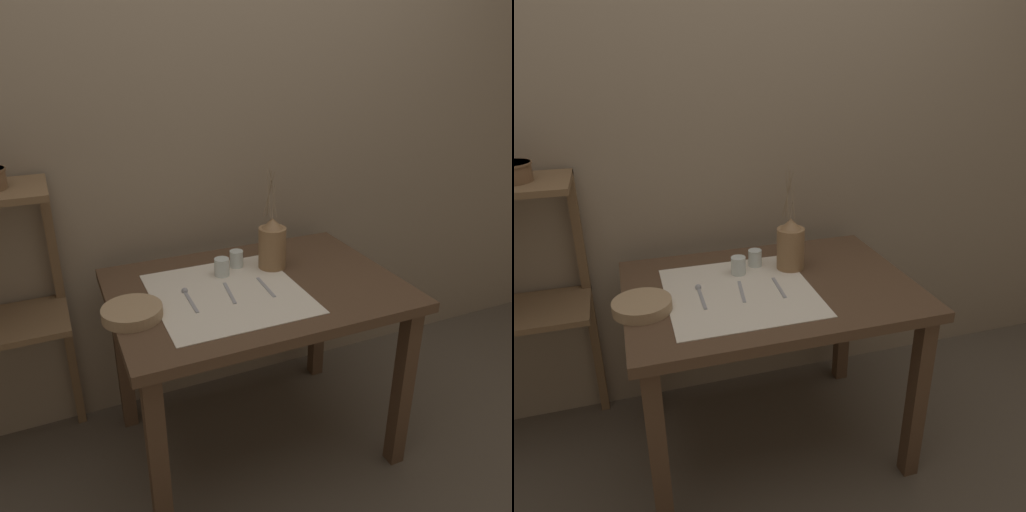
{
  "view_description": "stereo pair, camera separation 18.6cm",
  "coord_description": "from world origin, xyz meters",
  "views": [
    {
      "loc": [
        -0.68,
        -1.57,
        1.62
      ],
      "look_at": [
        0.0,
        0.0,
        0.88
      ],
      "focal_mm": 35.0,
      "sensor_mm": 36.0,
      "label": 1
    },
    {
      "loc": [
        -0.51,
        -1.63,
        1.62
      ],
      "look_at": [
        0.0,
        0.0,
        0.88
      ],
      "focal_mm": 35.0,
      "sensor_mm": 36.0,
      "label": 2
    }
  ],
  "objects": [
    {
      "name": "glass_tumbler_far",
      "position": [
        -0.01,
        0.18,
        0.8
      ],
      "size": [
        0.06,
        0.06,
        0.07
      ],
      "color": "silver",
      "rests_on": "wooden_table"
    },
    {
      "name": "fork_outer",
      "position": [
        -0.12,
        -0.03,
        0.77
      ],
      "size": [
        0.03,
        0.17,
        0.0
      ],
      "color": "#939399",
      "rests_on": "wooden_table"
    },
    {
      "name": "glass_tumbler_near",
      "position": [
        -0.09,
        0.13,
        0.8
      ],
      "size": [
        0.06,
        0.06,
        0.07
      ],
      "color": "silver",
      "rests_on": "wooden_table"
    },
    {
      "name": "ground_plane",
      "position": [
        0.0,
        0.0,
        0.0
      ],
      "size": [
        12.0,
        12.0,
        0.0
      ],
      "primitive_type": "plane",
      "color": "brown"
    },
    {
      "name": "spoon_outer",
      "position": [
        -0.27,
        0.01,
        0.77
      ],
      "size": [
        0.02,
        0.18,
        0.02
      ],
      "color": "#939399",
      "rests_on": "wooden_table"
    },
    {
      "name": "pitcher_with_flowers",
      "position": [
        0.13,
        0.12,
        0.86
      ],
      "size": [
        0.11,
        0.11,
        0.42
      ],
      "color": "olive",
      "rests_on": "wooden_table"
    },
    {
      "name": "linen_cloth",
      "position": [
        -0.12,
        -0.02,
        0.76
      ],
      "size": [
        0.54,
        0.56,
        0.0
      ],
      "color": "beige",
      "rests_on": "wooden_table"
    },
    {
      "name": "knife_center",
      "position": [
        0.02,
        -0.04,
        0.77
      ],
      "size": [
        0.02,
        0.17,
        0.0
      ],
      "color": "#939399",
      "rests_on": "wooden_table"
    },
    {
      "name": "wooden_table",
      "position": [
        0.0,
        0.0,
        0.65
      ],
      "size": [
        1.09,
        0.78,
        0.76
      ],
      "color": "#4C3523",
      "rests_on": "ground_plane"
    },
    {
      "name": "stone_wall_back",
      "position": [
        0.0,
        0.5,
        1.2
      ],
      "size": [
        7.0,
        0.06,
        2.4
      ],
      "color": "gray",
      "rests_on": "ground_plane"
    },
    {
      "name": "wooden_bowl",
      "position": [
        -0.48,
        -0.06,
        0.78
      ],
      "size": [
        0.2,
        0.2,
        0.04
      ],
      "color": "#9E7F5B",
      "rests_on": "wooden_table"
    }
  ]
}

